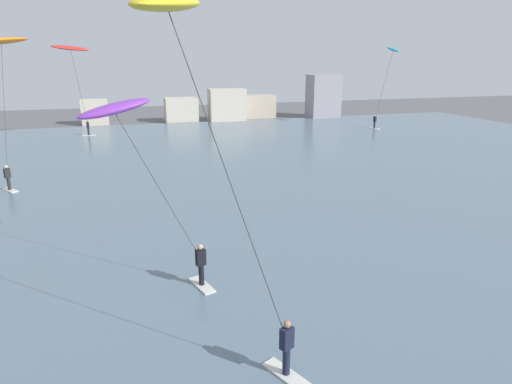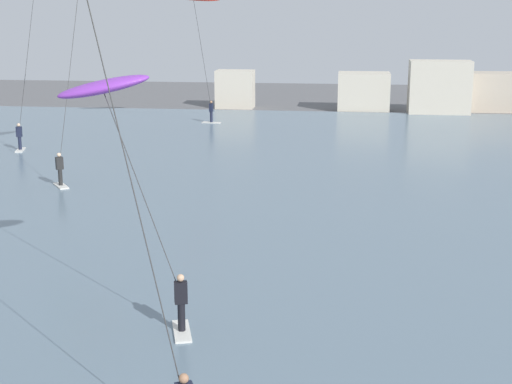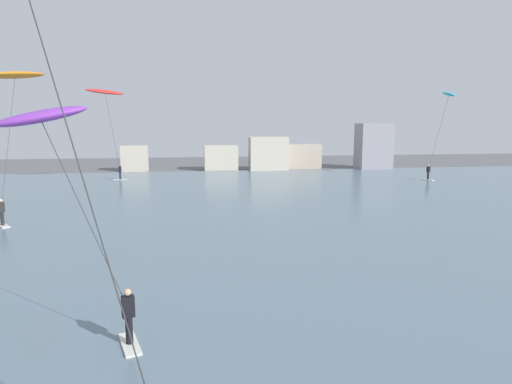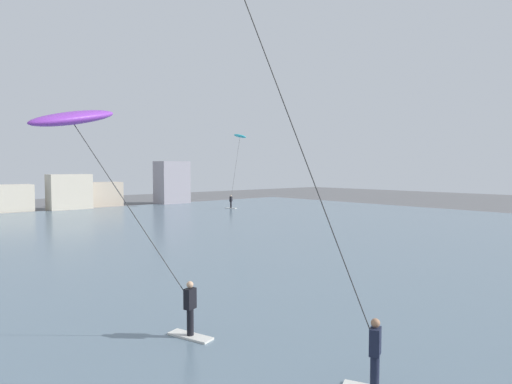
% 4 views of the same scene
% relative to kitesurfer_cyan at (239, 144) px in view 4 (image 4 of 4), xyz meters
% --- Properties ---
extents(water_bay, '(84.00, 52.00, 0.10)m').
position_rel_kitesurfer_cyan_xyz_m(water_bay, '(-25.18, -15.05, -8.09)').
color(water_bay, slate).
rests_on(water_bay, ground).
extents(far_shore_buildings, '(34.68, 5.66, 6.00)m').
position_rel_kitesurfer_cyan_xyz_m(far_shore_buildings, '(-14.30, 11.87, -5.95)').
color(far_shore_buildings, beige).
rests_on(far_shore_buildings, ground).
extents(kitesurfer_cyan, '(3.71, 3.52, 9.55)m').
position_rel_kitesurfer_cyan_xyz_m(kitesurfer_cyan, '(0.00, 0.00, 0.00)').
color(kitesurfer_cyan, silver).
rests_on(kitesurfer_cyan, water_bay).
extents(kitesurfer_purple, '(4.28, 3.42, 6.80)m').
position_rel_kitesurfer_cyan_xyz_m(kitesurfer_purple, '(-31.13, -30.88, -2.49)').
color(kitesurfer_purple, silver).
rests_on(kitesurfer_purple, water_bay).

